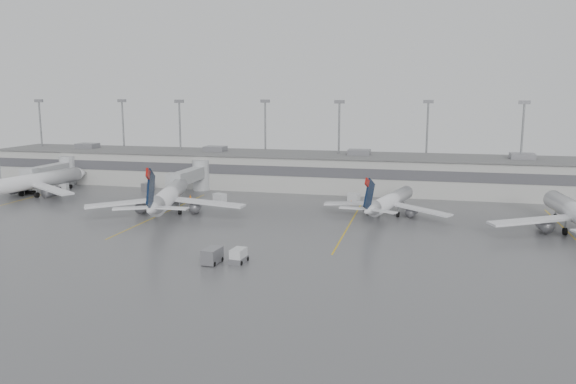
% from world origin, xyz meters
% --- Properties ---
extents(ground, '(260.00, 260.00, 0.00)m').
position_xyz_m(ground, '(0.00, 0.00, 0.00)').
color(ground, '#505053').
rests_on(ground, ground).
extents(terminal, '(152.00, 17.00, 9.45)m').
position_xyz_m(terminal, '(-0.01, 57.98, 4.17)').
color(terminal, '#ADADA8').
rests_on(terminal, ground).
extents(light_masts, '(142.40, 8.00, 20.60)m').
position_xyz_m(light_masts, '(0.00, 63.75, 12.03)').
color(light_masts, gray).
rests_on(light_masts, ground).
extents(jet_bridge_left, '(4.00, 17.20, 7.00)m').
position_xyz_m(jet_bridge_left, '(-55.50, 45.72, 3.87)').
color(jet_bridge_left, '#96999B').
rests_on(jet_bridge_left, ground).
extents(jet_bridge_right, '(4.00, 17.20, 7.00)m').
position_xyz_m(jet_bridge_right, '(-20.50, 45.72, 3.87)').
color(jet_bridge_right, '#96999B').
rests_on(jet_bridge_right, ground).
extents(stand_markings, '(105.25, 40.00, 0.01)m').
position_xyz_m(stand_markings, '(-0.00, 24.00, 0.01)').
color(stand_markings, gold).
rests_on(stand_markings, ground).
extents(jet_far_left, '(28.94, 32.72, 10.66)m').
position_xyz_m(jet_far_left, '(-53.20, 33.17, 3.31)').
color(jet_far_left, silver).
rests_on(jet_far_left, ground).
extents(jet_mid_left, '(28.36, 32.20, 10.62)m').
position_xyz_m(jet_mid_left, '(-16.43, 23.71, 3.30)').
color(jet_mid_left, silver).
rests_on(jet_mid_left, ground).
extents(jet_mid_right, '(23.15, 26.29, 8.67)m').
position_xyz_m(jet_mid_right, '(23.59, 31.73, 2.69)').
color(jet_mid_right, silver).
rests_on(jet_mid_right, ground).
extents(baggage_tug, '(2.16, 3.09, 1.89)m').
position_xyz_m(baggage_tug, '(6.05, -2.38, 0.74)').
color(baggage_tug, silver).
rests_on(baggage_tug, ground).
extents(baggage_cart, '(2.13, 3.36, 2.06)m').
position_xyz_m(baggage_cart, '(2.85, -3.58, 1.07)').
color(baggage_cart, slate).
rests_on(baggage_cart, ground).
extents(gse_uld_a, '(2.56, 1.92, 1.66)m').
position_xyz_m(gse_uld_a, '(-51.09, 41.24, 0.83)').
color(gse_uld_a, silver).
rests_on(gse_uld_a, ground).
extents(gse_uld_b, '(2.95, 2.52, 1.77)m').
position_xyz_m(gse_uld_b, '(-11.13, 36.80, 0.89)').
color(gse_uld_b, silver).
rests_on(gse_uld_b, ground).
extents(gse_uld_c, '(2.68, 2.22, 1.63)m').
position_xyz_m(gse_uld_c, '(15.60, 44.44, 0.81)').
color(gse_uld_c, silver).
rests_on(gse_uld_c, ground).
extents(gse_loader, '(2.58, 3.24, 1.77)m').
position_xyz_m(gse_loader, '(-32.11, 46.12, 0.88)').
color(gse_loader, slate).
rests_on(gse_loader, ground).
extents(cone_a, '(0.47, 0.47, 0.75)m').
position_xyz_m(cone_a, '(-51.28, 37.80, 0.37)').
color(cone_a, '#FF6A05').
rests_on(cone_a, ground).
extents(cone_b, '(0.48, 0.48, 0.76)m').
position_xyz_m(cone_b, '(-18.92, 39.65, 0.38)').
color(cone_b, '#FF6A05').
rests_on(cone_b, ground).
extents(cone_c, '(0.50, 0.50, 0.80)m').
position_xyz_m(cone_c, '(15.48, 41.31, 0.40)').
color(cone_c, '#FF6A05').
rests_on(cone_c, ground).
extents(cone_d, '(0.42, 0.42, 0.67)m').
position_xyz_m(cone_d, '(56.67, 40.85, 0.34)').
color(cone_d, '#FF6A05').
rests_on(cone_d, ground).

